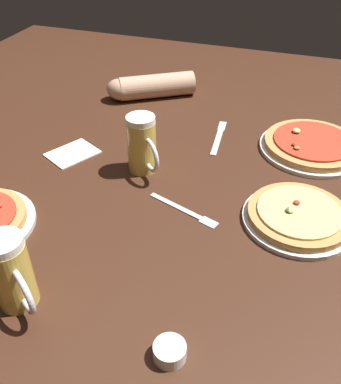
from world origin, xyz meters
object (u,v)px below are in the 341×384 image
(pizza_plate_side, at_px, (298,216))
(ramekin_sauce, at_px, (170,352))
(beer_mug_dark, at_px, (12,274))
(knife_right, at_px, (219,137))
(diner_arm, at_px, (148,87))
(napkin_folded, at_px, (72,153))
(pizza_plate_far, at_px, (312,145))
(beer_mug_amber, at_px, (142,145))
(fork_left, at_px, (184,210))

(pizza_plate_side, height_order, ramekin_sauce, pizza_plate_side)
(pizza_plate_side, height_order, beer_mug_dark, beer_mug_dark)
(knife_right, relative_size, diner_arm, 0.71)
(beer_mug_dark, xyz_separation_m, napkin_folded, (-0.18, 0.52, -0.08))
(napkin_folded, relative_size, knife_right, 0.64)
(pizza_plate_side, bearing_deg, pizza_plate_far, 89.03)
(beer_mug_amber, xyz_separation_m, knife_right, (0.16, 0.25, -0.08))
(pizza_plate_far, bearing_deg, diner_arm, 163.00)
(beer_mug_dark, distance_m, ramekin_sauce, 0.33)
(pizza_plate_far, relative_size, napkin_folded, 2.26)
(ramekin_sauce, relative_size, knife_right, 0.27)
(knife_right, height_order, diner_arm, diner_arm)
(pizza_plate_side, xyz_separation_m, ramekin_sauce, (-0.18, -0.45, -0.00))
(beer_mug_dark, xyz_separation_m, knife_right, (0.22, 0.76, -0.08))
(ramekin_sauce, height_order, napkin_folded, ramekin_sauce)
(beer_mug_amber, bearing_deg, ramekin_sauce, -63.63)
(pizza_plate_side, relative_size, diner_arm, 0.88)
(pizza_plate_far, bearing_deg, fork_left, -124.63)
(ramekin_sauce, height_order, fork_left, ramekin_sauce)
(pizza_plate_far, bearing_deg, beer_mug_dark, -122.75)
(ramekin_sauce, xyz_separation_m, diner_arm, (-0.42, 0.99, 0.03))
(diner_arm, bearing_deg, pizza_plate_side, -41.91)
(pizza_plate_side, xyz_separation_m, beer_mug_amber, (-0.44, 0.09, 0.07))
(fork_left, bearing_deg, knife_right, 91.10)
(fork_left, bearing_deg, beer_mug_amber, 140.50)
(knife_right, bearing_deg, pizza_plate_side, -49.93)
(beer_mug_dark, bearing_deg, pizza_plate_side, 40.76)
(diner_arm, bearing_deg, napkin_folded, -99.36)
(pizza_plate_far, height_order, pizza_plate_side, pizza_plate_far)
(pizza_plate_side, relative_size, beer_mug_amber, 1.62)
(pizza_plate_far, relative_size, pizza_plate_side, 1.17)
(beer_mug_dark, relative_size, ramekin_sauce, 2.76)
(pizza_plate_far, distance_m, beer_mug_amber, 0.52)
(knife_right, bearing_deg, beer_mug_amber, -122.73)
(pizza_plate_far, distance_m, ramekin_sauce, 0.82)
(pizza_plate_far, height_order, napkin_folded, pizza_plate_far)
(beer_mug_dark, distance_m, diner_arm, 0.97)
(beer_mug_dark, height_order, napkin_folded, beer_mug_dark)
(beer_mug_dark, bearing_deg, ramekin_sauce, -3.08)
(pizza_plate_side, height_order, knife_right, pizza_plate_side)
(fork_left, relative_size, diner_arm, 0.65)
(napkin_folded, xyz_separation_m, fork_left, (0.40, -0.15, -0.00))
(diner_arm, bearing_deg, knife_right, -32.70)
(beer_mug_amber, height_order, diner_arm, beer_mug_amber)
(beer_mug_dark, relative_size, napkin_folded, 1.18)
(beer_mug_dark, bearing_deg, napkin_folded, 108.67)
(pizza_plate_side, bearing_deg, napkin_folded, 171.98)
(beer_mug_amber, relative_size, diner_arm, 0.54)
(ramekin_sauce, bearing_deg, pizza_plate_side, 68.45)
(ramekin_sauce, bearing_deg, knife_right, 97.65)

